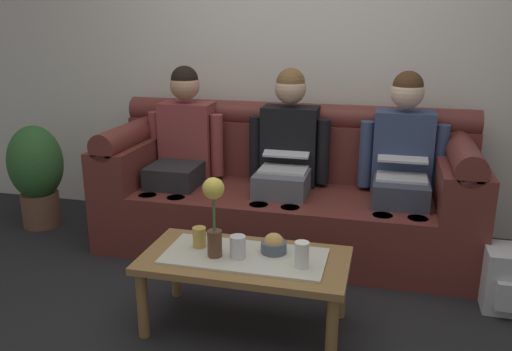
{
  "coord_description": "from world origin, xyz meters",
  "views": [
    {
      "loc": [
        0.64,
        -2.22,
        1.53
      ],
      "look_at": [
        -0.11,
        0.77,
        0.61
      ],
      "focal_mm": 36.88,
      "sensor_mm": 36.0,
      "label": 1
    }
  ],
  "objects": [
    {
      "name": "flower_vase",
      "position": [
        -0.14,
        0.04,
        0.65
      ],
      "size": [
        0.11,
        0.11,
        0.41
      ],
      "color": "brown",
      "rests_on": "coffee_table"
    },
    {
      "name": "person_left",
      "position": [
        -0.76,
        1.17,
        0.66
      ],
      "size": [
        0.56,
        0.67,
        1.22
      ],
      "color": "#232326",
      "rests_on": "ground_plane"
    },
    {
      "name": "snack_bowl",
      "position": [
        0.13,
        0.16,
        0.44
      ],
      "size": [
        0.13,
        0.13,
        0.11
      ],
      "color": "#4C5666",
      "rests_on": "coffee_table"
    },
    {
      "name": "cup_near_left",
      "position": [
        0.3,
        0.03,
        0.46
      ],
      "size": [
        0.07,
        0.07,
        0.13
      ],
      "primitive_type": "cylinder",
      "color": "white",
      "rests_on": "coffee_table"
    },
    {
      "name": "back_wall_patterned",
      "position": [
        0.0,
        1.7,
        1.45
      ],
      "size": [
        6.0,
        0.12,
        2.9
      ],
      "primitive_type": "cube",
      "color": "silver",
      "rests_on": "ground_plane"
    },
    {
      "name": "couch",
      "position": [
        0.0,
        1.17,
        0.37
      ],
      "size": [
        2.49,
        0.88,
        0.96
      ],
      "color": "maroon",
      "rests_on": "ground_plane"
    },
    {
      "name": "ground_plane",
      "position": [
        0.0,
        0.0,
        0.0
      ],
      "size": [
        14.0,
        14.0,
        0.0
      ],
      "primitive_type": "plane",
      "color": "black"
    },
    {
      "name": "potted_plant",
      "position": [
        -1.89,
        1.05,
        0.43
      ],
      "size": [
        0.4,
        0.4,
        0.78
      ],
      "color": "brown",
      "rests_on": "ground_plane"
    },
    {
      "name": "coffee_table",
      "position": [
        0.0,
        0.09,
        0.34
      ],
      "size": [
        1.03,
        0.52,
        0.4
      ],
      "color": "olive",
      "rests_on": "ground_plane"
    },
    {
      "name": "person_middle",
      "position": [
        0.0,
        1.17,
        0.66
      ],
      "size": [
        0.56,
        0.67,
        1.22
      ],
      "color": "#595B66",
      "rests_on": "ground_plane"
    },
    {
      "name": "cup_far_center",
      "position": [
        -0.02,
        0.05,
        0.46
      ],
      "size": [
        0.08,
        0.08,
        0.11
      ],
      "primitive_type": "cylinder",
      "color": "silver",
      "rests_on": "coffee_table"
    },
    {
      "name": "cup_near_right",
      "position": [
        -0.25,
        0.13,
        0.45
      ],
      "size": [
        0.07,
        0.07,
        0.1
      ],
      "primitive_type": "cylinder",
      "color": "gold",
      "rests_on": "coffee_table"
    },
    {
      "name": "person_right",
      "position": [
        0.76,
        1.17,
        0.66
      ],
      "size": [
        0.56,
        0.67,
        1.22
      ],
      "color": "#383D4C",
      "rests_on": "ground_plane"
    }
  ]
}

